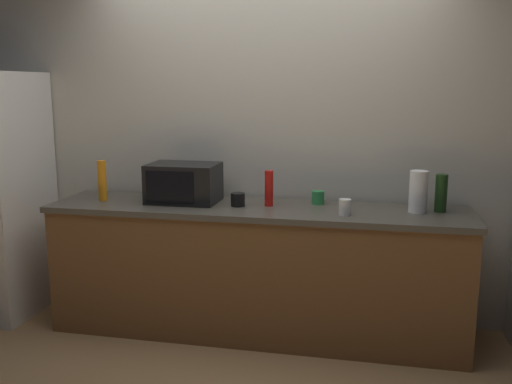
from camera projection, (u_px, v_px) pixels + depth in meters
The scene contains 11 objects.
ground_plane at pixel (243, 358), 3.60m from camera, with size 8.00×8.00×0.00m, color #A87F51.
back_wall at pixel (268, 135), 4.13m from camera, with size 6.40×0.10×2.70m, color beige.
counter_run at pixel (256, 270), 3.90m from camera, with size 2.84×0.64×0.90m.
microwave at pixel (184, 183), 3.95m from camera, with size 0.48×0.35×0.27m.
paper_towel_roll at pixel (418, 192), 3.63m from camera, with size 0.12×0.12×0.27m, color white.
bottle_dish_soap at pixel (102, 181), 3.99m from camera, with size 0.06×0.06×0.29m, color orange.
bottle_wine at pixel (441, 193), 3.64m from camera, with size 0.08×0.08×0.25m, color #1E3F19.
bottle_hot_sauce at pixel (269, 188), 3.82m from camera, with size 0.06×0.06×0.24m, color red.
mug_black at pixel (238, 200), 3.82m from camera, with size 0.10×0.10×0.09m, color black.
mug_green at pixel (318, 198), 3.89m from camera, with size 0.09×0.09×0.09m, color #2D8C47.
mug_white at pixel (345, 207), 3.56m from camera, with size 0.08×0.08×0.10m, color white.
Camera 1 is at (0.78, -3.25, 1.71)m, focal length 39.76 mm.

